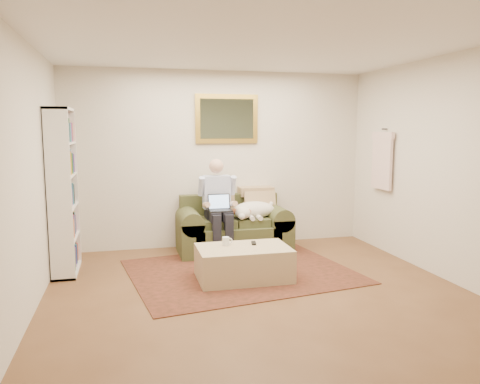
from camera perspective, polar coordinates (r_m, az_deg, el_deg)
name	(u,v)px	position (r m, az deg, el deg)	size (l,w,h in m)	color
room_shell	(258,172)	(4.93, 2.22, 2.42)	(4.51, 5.00, 2.61)	brown
rug	(241,271)	(5.86, 0.06, -9.65)	(2.61, 2.09, 0.01)	black
sofa	(233,232)	(6.76, -0.82, -4.95)	(1.59, 0.81, 0.95)	#4A4627
seated_man	(219,208)	(6.49, -2.59, -1.93)	(0.52, 0.75, 1.33)	#8C97D8
laptop	(220,206)	(6.43, -2.48, -1.74)	(0.31, 0.24, 0.22)	black
sleeping_dog	(254,210)	(6.68, 1.71, -2.18)	(0.65, 0.41, 0.24)	white
ottoman	(243,263)	(5.53, 0.42, -8.68)	(1.07, 0.68, 0.39)	tan
coffee_mug	(226,241)	(5.55, -1.74, -6.02)	(0.08, 0.08, 0.10)	white
tv_remote	(254,243)	(5.63, 1.68, -6.24)	(0.05, 0.15, 0.02)	black
bookshelf	(63,192)	(6.05, -20.78, 0.05)	(0.28, 0.80, 2.00)	white
wall_mirror	(227,119)	(6.99, -1.61, 8.91)	(0.94, 0.04, 0.72)	gold
hanging_shirt	(382,158)	(6.95, 16.93, 4.05)	(0.06, 0.52, 0.90)	#FDDCD1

